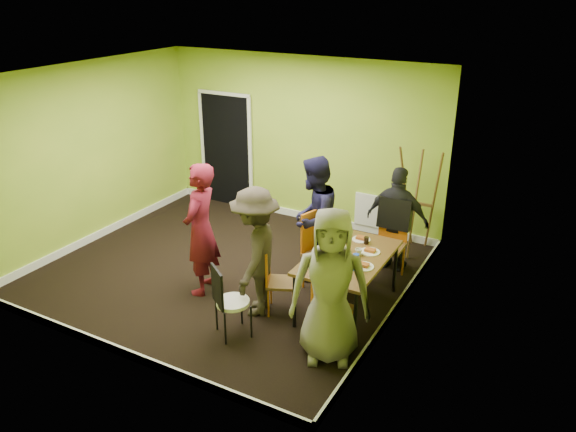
% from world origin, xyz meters
% --- Properties ---
extents(ground, '(5.00, 5.00, 0.00)m').
position_xyz_m(ground, '(0.00, 0.00, 0.00)').
color(ground, black).
rests_on(ground, ground).
extents(room_walls, '(5.04, 4.54, 2.82)m').
position_xyz_m(room_walls, '(-0.02, 0.04, 0.99)').
color(room_walls, '#87B12D').
rests_on(room_walls, ground).
extents(dining_table, '(0.90, 1.50, 0.75)m').
position_xyz_m(dining_table, '(1.90, -0.10, 0.70)').
color(dining_table, black).
rests_on(dining_table, ground).
extents(chair_left_far, '(0.55, 0.55, 1.07)m').
position_xyz_m(chair_left_far, '(1.32, 0.25, 0.60)').
color(chair_left_far, orange).
rests_on(chair_left_far, ground).
extents(chair_left_near, '(0.48, 0.48, 0.88)m').
position_xyz_m(chair_left_near, '(1.14, -0.59, 0.49)').
color(chair_left_near, orange).
rests_on(chair_left_near, ground).
extents(chair_back_end, '(0.46, 0.54, 1.12)m').
position_xyz_m(chair_back_end, '(2.07, 1.08, 0.79)').
color(chair_back_end, orange).
rests_on(chair_back_end, ground).
extents(chair_front_end, '(0.41, 0.41, 0.93)m').
position_xyz_m(chair_front_end, '(2.04, -0.93, 0.52)').
color(chair_front_end, orange).
rests_on(chair_front_end, ground).
extents(chair_bentwood, '(0.49, 0.50, 0.91)m').
position_xyz_m(chair_bentwood, '(0.92, -1.32, 0.50)').
color(chair_bentwood, black).
rests_on(chair_bentwood, ground).
extents(easel, '(0.66, 0.62, 1.66)m').
position_xyz_m(easel, '(2.16, 1.94, 0.82)').
color(easel, brown).
rests_on(easel, ground).
extents(plate_near_left, '(0.23, 0.23, 0.01)m').
position_xyz_m(plate_near_left, '(1.63, 0.29, 0.76)').
color(plate_near_left, white).
rests_on(plate_near_left, dining_table).
extents(plate_near_right, '(0.25, 0.25, 0.01)m').
position_xyz_m(plate_near_right, '(1.61, -0.52, 0.76)').
color(plate_near_right, white).
rests_on(plate_near_right, dining_table).
extents(plate_far_back, '(0.24, 0.24, 0.01)m').
position_xyz_m(plate_far_back, '(1.87, 0.40, 0.76)').
color(plate_far_back, white).
rests_on(plate_far_back, dining_table).
extents(plate_far_front, '(0.26, 0.26, 0.01)m').
position_xyz_m(plate_far_front, '(1.88, -0.59, 0.76)').
color(plate_far_front, white).
rests_on(plate_far_front, dining_table).
extents(plate_wall_back, '(0.25, 0.25, 0.01)m').
position_xyz_m(plate_wall_back, '(2.10, 0.12, 0.76)').
color(plate_wall_back, white).
rests_on(plate_wall_back, dining_table).
extents(plate_wall_front, '(0.26, 0.26, 0.01)m').
position_xyz_m(plate_wall_front, '(2.17, -0.29, 0.76)').
color(plate_wall_front, white).
rests_on(plate_wall_front, dining_table).
extents(thermos, '(0.07, 0.07, 0.24)m').
position_xyz_m(thermos, '(1.85, -0.16, 0.87)').
color(thermos, white).
rests_on(thermos, dining_table).
extents(blue_bottle, '(0.07, 0.07, 0.21)m').
position_xyz_m(blue_bottle, '(2.12, -0.41, 0.86)').
color(blue_bottle, blue).
rests_on(blue_bottle, dining_table).
extents(orange_bottle, '(0.04, 0.04, 0.08)m').
position_xyz_m(orange_bottle, '(1.85, 0.03, 0.79)').
color(orange_bottle, orange).
rests_on(orange_bottle, dining_table).
extents(glass_mid, '(0.07, 0.07, 0.09)m').
position_xyz_m(glass_mid, '(1.72, 0.19, 0.79)').
color(glass_mid, black).
rests_on(glass_mid, dining_table).
extents(glass_back, '(0.06, 0.06, 0.09)m').
position_xyz_m(glass_back, '(1.96, 0.33, 0.80)').
color(glass_back, black).
rests_on(glass_back, dining_table).
extents(glass_front, '(0.07, 0.07, 0.10)m').
position_xyz_m(glass_front, '(1.98, -0.51, 0.80)').
color(glass_front, black).
rests_on(glass_front, dining_table).
extents(cup_a, '(0.13, 0.13, 0.10)m').
position_xyz_m(cup_a, '(1.75, -0.29, 0.80)').
color(cup_a, white).
rests_on(cup_a, dining_table).
extents(cup_b, '(0.09, 0.09, 0.08)m').
position_xyz_m(cup_b, '(2.00, -0.02, 0.79)').
color(cup_b, white).
rests_on(cup_b, dining_table).
extents(person_standing, '(0.55, 0.73, 1.79)m').
position_xyz_m(person_standing, '(0.03, -0.60, 0.90)').
color(person_standing, maroon).
rests_on(person_standing, ground).
extents(person_left_far, '(0.69, 0.87, 1.75)m').
position_xyz_m(person_left_far, '(1.14, 0.46, 0.88)').
color(person_left_far, '#181638').
rests_on(person_left_far, ground).
extents(person_left_near, '(0.91, 1.21, 1.66)m').
position_xyz_m(person_left_near, '(0.92, -0.70, 0.83)').
color(person_left_near, '#302920').
rests_on(person_left_near, ground).
extents(person_back_end, '(0.91, 0.40, 1.54)m').
position_xyz_m(person_back_end, '(2.08, 1.23, 0.77)').
color(person_back_end, black).
rests_on(person_back_end, ground).
extents(person_front_end, '(1.02, 0.86, 1.77)m').
position_xyz_m(person_front_end, '(2.12, -1.11, 0.89)').
color(person_front_end, gray).
rests_on(person_front_end, ground).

